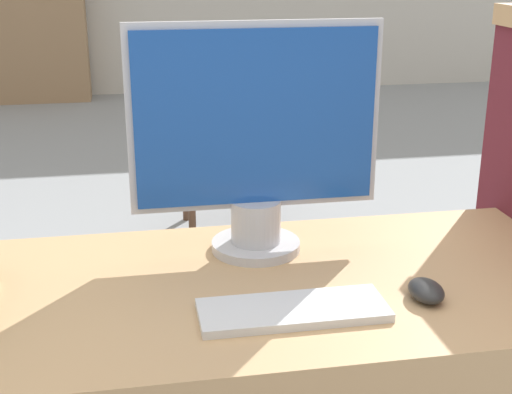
% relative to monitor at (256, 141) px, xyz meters
% --- Properties ---
extents(monitor, '(0.53, 0.19, 0.49)m').
position_rel_monitor_xyz_m(monitor, '(0.00, 0.00, 0.00)').
color(monitor, '#B7B7BC').
rests_on(monitor, desk).
extents(keyboard, '(0.34, 0.13, 0.02)m').
position_rel_monitor_xyz_m(keyboard, '(0.01, -0.30, -0.24)').
color(keyboard, silver).
rests_on(keyboard, desk).
extents(mouse, '(0.06, 0.09, 0.04)m').
position_rel_monitor_xyz_m(mouse, '(0.27, -0.29, -0.23)').
color(mouse, '#262626').
rests_on(mouse, desk).
extents(far_chair, '(0.44, 0.44, 1.01)m').
position_rel_monitor_xyz_m(far_chair, '(0.21, 2.14, -0.46)').
color(far_chair, '#4C3323').
rests_on(far_chair, ground_plane).
extents(bookshelf_far, '(1.36, 0.32, 1.90)m').
position_rel_monitor_xyz_m(bookshelf_far, '(-1.30, 5.74, -0.07)').
color(bookshelf_far, '#9E7A56').
rests_on(bookshelf_far, ground_plane).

